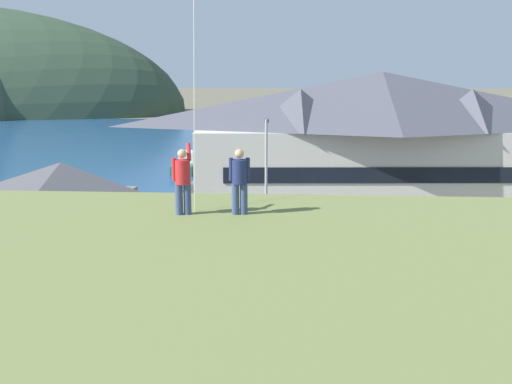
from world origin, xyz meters
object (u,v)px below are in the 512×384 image
Objects in this scene: parked_car_back_row_right at (194,284)px; parking_light_pole at (266,175)px; harbor_lodge at (380,138)px; parked_car_mid_row_far at (456,305)px; moored_boat_outer_mooring at (247,178)px; storage_shed_near_lot at (64,209)px; wharf_dock at (219,173)px; parked_car_back_row_left at (315,292)px; parked_car_front_row_silver at (276,258)px; moored_boat_wharfside at (190,164)px; person_companion at (239,179)px; parked_car_mid_row_center at (512,262)px; parked_car_mid_row_near at (393,257)px; person_kite_flyer at (183,179)px.

parked_car_back_row_right is 0.56× the size of parking_light_pole.
parked_car_mid_row_far is at bearing -89.02° from harbor_lodge.
moored_boat_outer_mooring is at bearing 97.98° from parking_light_pole.
storage_shed_near_lot reaches higher than moored_boat_outer_mooring.
parked_car_back_row_left is at bearing -75.77° from wharf_dock.
wharf_dock is 2.06× the size of parking_light_pole.
moored_boat_wharfside is at bearing 107.57° from parked_car_front_row_silver.
storage_shed_near_lot is 10.86m from parked_car_back_row_right.
moored_boat_wharfside is at bearing 136.58° from harbor_lodge.
parked_car_back_row_right is 2.50× the size of person_companion.
person_companion reaches higher than parked_car_mid_row_far.
parked_car_mid_row_center is 2.47× the size of person_companion.
harbor_lodge reaches higher than parked_car_back_row_right.
parking_light_pole reaches higher than moored_boat_outer_mooring.
parked_car_back_row_left is (1.87, -4.67, 0.00)m from parked_car_front_row_silver.
parked_car_back_row_left is at bearing -74.83° from parking_light_pole.
parked_car_mid_row_center is at bearing 0.45° from parked_car_front_row_silver.
moored_boat_outer_mooring is 1.35× the size of parked_car_back_row_left.
parked_car_back_row_left is (-4.22, -5.14, 0.00)m from parked_car_mid_row_near.
person_kite_flyer reaches higher than parked_car_mid_row_center.
parked_car_front_row_silver is 1.00× the size of parked_car_back_row_right.
person_companion is (-6.62, -14.74, 6.78)m from parked_car_mid_row_near.
person_kite_flyer reaches higher than storage_shed_near_lot.
parked_car_mid_row_near is (-5.91, 0.38, 0.00)m from parked_car_mid_row_center.
storage_shed_near_lot is 1.87× the size of parked_car_front_row_silver.
person_kite_flyer reaches higher than parked_car_back_row_right.
harbor_lodge reaches higher than parked_car_mid_row_center.
parked_car_back_row_left is at bearing -154.81° from parked_car_mid_row_center.
parked_car_mid_row_near and parked_car_back_row_left have the same top height.
moored_boat_wharfside is at bearing 101.76° from person_companion.
storage_shed_near_lot is at bearing 153.01° from parked_car_back_row_left.
parked_car_front_row_silver is 16.02m from person_kite_flyer.
harbor_lodge is at bearing 75.34° from person_companion.
wharf_dock is at bearing 95.36° from parked_car_back_row_right.
storage_shed_near_lot reaches higher than parked_car_mid_row_center.
parked_car_mid_row_near is at bearing -33.83° from parking_light_pole.
moored_boat_outer_mooring is 32.45m from parked_car_mid_row_far.
parked_car_mid_row_far is 2.34× the size of person_kite_flyer.
parked_car_front_row_silver is (6.71, -29.18, 0.71)m from wharf_dock.
parked_car_back_row_left is at bearing -129.34° from parked_car_mid_row_near.
parked_car_mid_row_near is 2.32× the size of person_kite_flyer.
moored_boat_wharfside is 1.69× the size of parked_car_front_row_silver.
moored_boat_outer_mooring is at bearing 122.27° from parked_car_mid_row_center.
parking_light_pole reaches higher than parked_car_back_row_left.
parking_light_pole reaches higher than parked_car_mid_row_center.
moored_boat_wharfside is 33.79m from parked_car_front_row_silver.
person_companion is at bearing -81.90° from wharf_dock.
moored_boat_wharfside is (-17.50, 16.56, -4.80)m from harbor_lodge.
person_kite_flyer reaches higher than parked_car_front_row_silver.
parked_car_back_row_left is 10.66m from parking_light_pole.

